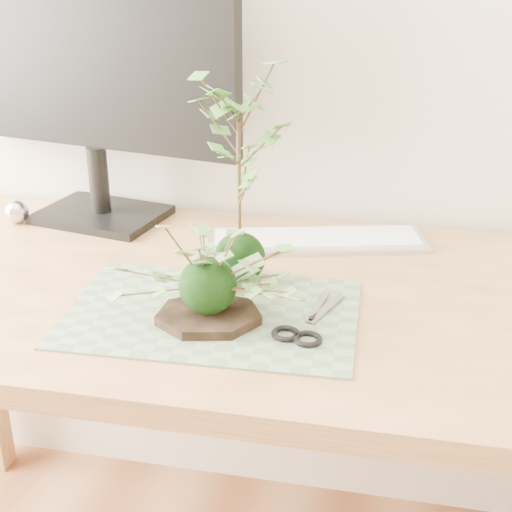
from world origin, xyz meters
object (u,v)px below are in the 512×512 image
desk (246,332)px  keyboard (317,240)px  ivy_kokedama (207,261)px  monitor (90,63)px  maple_kokedama (238,135)px

desk → keyboard: (0.09, 0.21, 0.10)m
desk → ivy_kokedama: size_ratio=5.18×
monitor → maple_kokedama: bearing=-23.7°
maple_kokedama → monitor: (-0.35, 0.25, 0.06)m
desk → maple_kokedama: (-0.01, 0.02, 0.35)m
ivy_kokedama → keyboard: (0.12, 0.34, -0.10)m
desk → monitor: size_ratio=2.56×
ivy_kokedama → monitor: bearing=130.2°
maple_kokedama → monitor: bearing=144.9°
desk → keyboard: 0.25m
desk → ivy_kokedama: ivy_kokedama is taller
monitor → keyboard: bearing=4.4°
keyboard → monitor: (-0.46, 0.06, 0.31)m
ivy_kokedama → keyboard: 0.38m
monitor → desk: bearing=-24.8°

